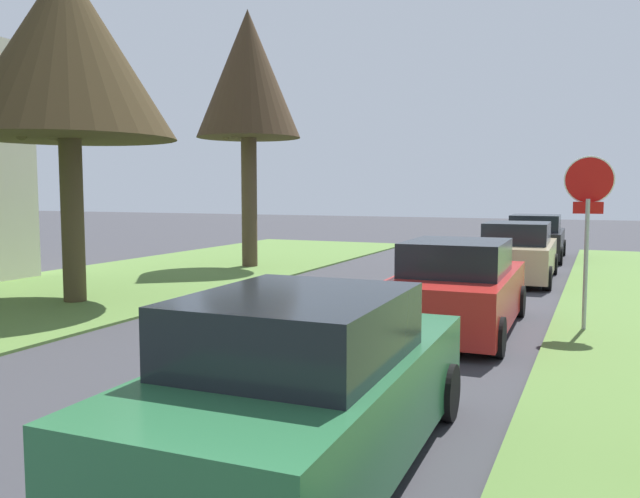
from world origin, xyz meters
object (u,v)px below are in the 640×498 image
Objects in this scene: parked_sedan_red at (458,289)px; parked_sedan_black at (535,239)px; parked_sedan_tan at (517,254)px; street_tree_left_far at (248,77)px; stop_sign_far at (588,205)px; street_tree_left_mid_b at (67,52)px; parked_sedan_green at (306,389)px.

parked_sedan_black is at bearing 89.57° from parked_sedan_red.
parked_sedan_tan is 5.86m from parked_sedan_black.
street_tree_left_far is 11.38m from parked_sedan_black.
stop_sign_far is 0.41× the size of street_tree_left_mid_b.
street_tree_left_mid_b is 7.18m from street_tree_left_far.
street_tree_left_mid_b is 1.60× the size of parked_sedan_red.
stop_sign_far is 0.66× the size of parked_sedan_red.
parked_sedan_black is (0.10, 12.82, 0.00)m from parked_sedan_red.
street_tree_left_far is 9.58m from parked_sedan_tan.
parked_sedan_green is 6.14m from parked_sedan_red.
parked_sedan_red is at bearing 3.99° from street_tree_left_mid_b.
street_tree_left_far is at bearing -142.05° from parked_sedan_black.
street_tree_left_far is (-9.91, 5.84, 3.71)m from stop_sign_far.
street_tree_left_far is 15.82m from parked_sedan_green.
parked_sedan_black is at bearing 89.59° from parked_sedan_green.
stop_sign_far reaches higher than parked_sedan_black.
street_tree_left_far is 1.78× the size of parked_sedan_black.
street_tree_left_mid_b is 16.35m from parked_sedan_black.
parked_sedan_tan is at bearing 42.27° from street_tree_left_mid_b.
street_tree_left_mid_b reaches higher than parked_sedan_tan.
parked_sedan_tan is 1.00× the size of parked_sedan_black.
street_tree_left_far is at bearing 140.18° from parked_sedan_red.
parked_sedan_green is 13.10m from parked_sedan_tan.
parked_sedan_tan is (0.17, 6.96, 0.00)m from parked_sedan_red.
parked_sedan_green is at bearing -106.58° from stop_sign_far.
street_tree_left_mid_b reaches higher than stop_sign_far.
parked_sedan_red is (8.11, 0.57, -4.57)m from street_tree_left_mid_b.
parked_sedan_green is at bearing -90.37° from parked_sedan_red.
parked_sedan_tan is at bearing 106.56° from stop_sign_far.
parked_sedan_tan is (0.21, 13.10, 0.00)m from parked_sedan_green.
parked_sedan_red is (-2.01, -0.75, -1.45)m from stop_sign_far.
parked_sedan_tan is at bearing 2.66° from street_tree_left_far.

